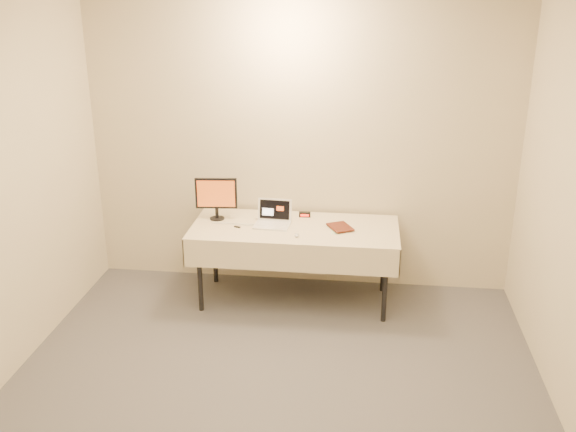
# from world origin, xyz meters

# --- Properties ---
(back_wall) EXTENTS (4.00, 0.10, 2.70)m
(back_wall) POSITION_xyz_m (0.00, 2.50, 1.35)
(back_wall) COLOR beige
(back_wall) RESTS_ON ground
(table) EXTENTS (1.86, 0.81, 0.74)m
(table) POSITION_xyz_m (0.00, 2.05, 0.68)
(table) COLOR black
(table) RESTS_ON ground
(laptop) EXTENTS (0.33, 0.27, 0.22)m
(laptop) POSITION_xyz_m (-0.20, 2.08, 0.79)
(laptop) COLOR white
(laptop) RESTS_ON table
(monitor) EXTENTS (0.38, 0.15, 0.39)m
(monitor) POSITION_xyz_m (-0.74, 2.16, 0.97)
(monitor) COLOR black
(monitor) RESTS_ON table
(book) EXTENTS (0.17, 0.10, 0.24)m
(book) POSITION_xyz_m (0.33, 2.01, 0.86)
(book) COLOR maroon
(book) RESTS_ON table
(alarm_clock) EXTENTS (0.11, 0.05, 0.04)m
(alarm_clock) POSITION_xyz_m (0.06, 2.31, 0.76)
(alarm_clock) COLOR black
(alarm_clock) RESTS_ON table
(clicker) EXTENTS (0.05, 0.09, 0.02)m
(clicker) POSITION_xyz_m (0.04, 1.83, 0.75)
(clicker) COLOR #B8B8BA
(clicker) RESTS_ON table
(paper_form) EXTENTS (0.11, 0.26, 0.00)m
(paper_form) POSITION_xyz_m (0.38, 2.03, 0.74)
(paper_form) COLOR #BEE4B5
(paper_form) RESTS_ON table
(usb_dongle) EXTENTS (0.06, 0.04, 0.01)m
(usb_dongle) POSITION_xyz_m (-0.51, 1.97, 0.74)
(usb_dongle) COLOR black
(usb_dongle) RESTS_ON table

